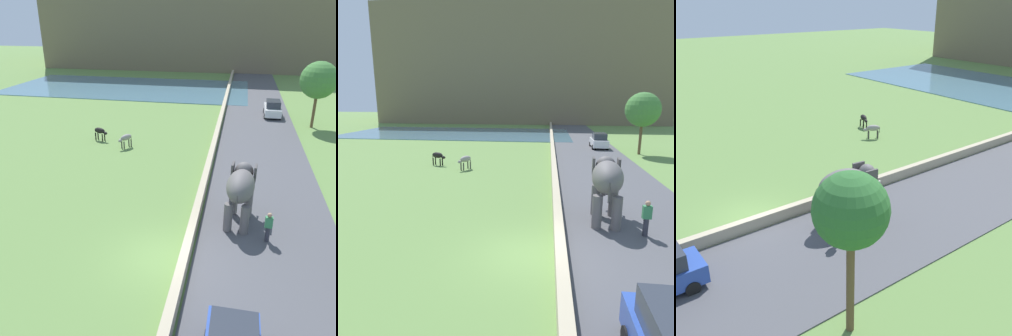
# 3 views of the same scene
# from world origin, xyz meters

# --- Properties ---
(ground_plane) EXTENTS (220.00, 220.00, 0.00)m
(ground_plane) POSITION_xyz_m (0.00, 0.00, 0.00)
(ground_plane) COLOR #608442
(road_surface) EXTENTS (7.00, 120.00, 0.06)m
(road_surface) POSITION_xyz_m (5.00, 20.00, 0.03)
(road_surface) COLOR #4C4C51
(road_surface) RESTS_ON ground
(barrier_wall) EXTENTS (0.40, 110.00, 0.66)m
(barrier_wall) POSITION_xyz_m (1.20, 18.00, 0.33)
(barrier_wall) COLOR tan
(barrier_wall) RESTS_ON ground
(lake) EXTENTS (36.00, 18.00, 0.08)m
(lake) POSITION_xyz_m (-14.00, 39.70, 0.04)
(lake) COLOR slate
(lake) RESTS_ON ground
(hill_distant) EXTENTS (64.00, 28.00, 25.86)m
(hill_distant) POSITION_xyz_m (-6.00, 71.50, 12.93)
(hill_distant) COLOR #75664C
(hill_distant) RESTS_ON ground
(elephant) EXTENTS (1.67, 3.53, 2.99)m
(elephant) POSITION_xyz_m (3.45, 3.85, 2.04)
(elephant) COLOR #605B5B
(elephant) RESTS_ON ground
(person_beside_elephant) EXTENTS (0.36, 0.22, 1.63)m
(person_beside_elephant) POSITION_xyz_m (4.87, 2.22, 0.87)
(person_beside_elephant) COLOR #33333D
(person_beside_elephant) RESTS_ON ground
(car_white) EXTENTS (1.84, 4.02, 1.80)m
(car_white) POSITION_xyz_m (6.57, 26.56, 0.90)
(car_white) COLOR white
(car_white) RESTS_ON ground
(cow_black) EXTENTS (1.42, 0.78, 1.15)m
(cow_black) POSITION_xyz_m (-8.82, 15.13, 0.84)
(cow_black) COLOR black
(cow_black) RESTS_ON ground
(cow_grey) EXTENTS (1.02, 1.35, 1.15)m
(cow_grey) POSITION_xyz_m (-6.03, 13.76, 0.84)
(cow_grey) COLOR gray
(cow_grey) RESTS_ON ground
(tree_near) EXTENTS (3.48, 3.48, 6.36)m
(tree_near) POSITION_xyz_m (10.16, 23.10, 4.60)
(tree_near) COLOR brown
(tree_near) RESTS_ON ground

